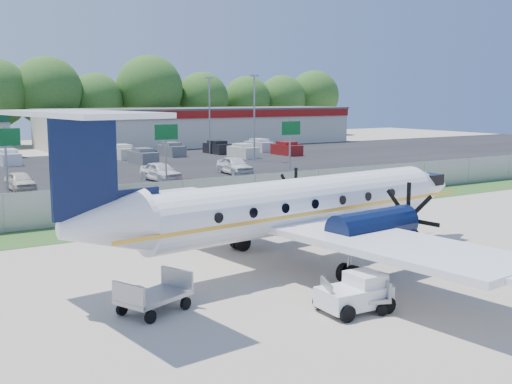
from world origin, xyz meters
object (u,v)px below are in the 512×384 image
pushback_tug (356,293)px  baggage_cart_far (154,296)px  baggage_cart_near (355,297)px  aircraft (292,206)px

pushback_tug → baggage_cart_far: pushback_tug is taller
pushback_tug → baggage_cart_near: (-0.08, -0.03, -0.09)m
aircraft → baggage_cart_near: 6.33m
baggage_cart_near → pushback_tug: bearing=18.6°
aircraft → pushback_tug: (-1.53, -5.77, -1.88)m
aircraft → pushback_tug: bearing=-104.9°
baggage_cart_far → aircraft: bearing=19.0°
aircraft → pushback_tug: 6.26m
baggage_cart_near → baggage_cart_far: bearing=148.6°
aircraft → baggage_cart_far: 7.74m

